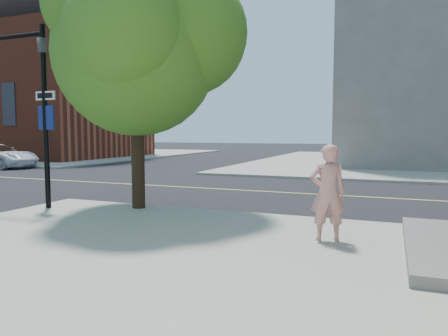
% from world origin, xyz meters
% --- Properties ---
extents(ground, '(140.00, 140.00, 0.00)m').
position_xyz_m(ground, '(0.00, 0.00, 0.00)').
color(ground, black).
rests_on(ground, ground).
extents(road_ew, '(140.00, 9.00, 0.01)m').
position_xyz_m(road_ew, '(0.00, 4.50, 0.01)').
color(road_ew, black).
rests_on(road_ew, ground).
extents(sidewalk_nw, '(26.00, 25.00, 0.12)m').
position_xyz_m(sidewalk_nw, '(-23.00, 21.50, 0.06)').
color(sidewalk_nw, gray).
rests_on(sidewalk_nw, ground).
extents(church, '(15.20, 12.00, 14.40)m').
position_xyz_m(church, '(-20.00, 18.00, 7.18)').
color(church, brown).
rests_on(church, sidewalk_nw).
extents(man_on_phone, '(0.76, 0.62, 1.81)m').
position_xyz_m(man_on_phone, '(7.05, -2.13, 1.02)').
color(man_on_phone, '#D99086').
rests_on(man_on_phone, sidewalk_se).
extents(street_tree, '(5.29, 4.81, 7.02)m').
position_xyz_m(street_tree, '(1.97, -0.49, 4.65)').
color(street_tree, black).
rests_on(street_tree, sidewalk_se).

